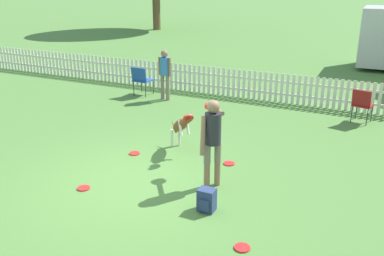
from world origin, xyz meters
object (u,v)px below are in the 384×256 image
handler_person (212,133)px  backpack_on_grass (207,200)px  leaping_dog (181,125)px  folding_chair_blue_left (141,78)px  frisbee_midfield (135,153)px  folding_chair_center (362,103)px  frisbee_near_dog (229,163)px  frisbee_far_scatter (242,248)px  frisbee_near_handler (84,188)px  spectator_standing (165,71)px

handler_person → backpack_on_grass: 1.19m
leaping_dog → backpack_on_grass: leaping_dog is taller
handler_person → folding_chair_blue_left: handler_person is taller
frisbee_midfield → folding_chair_center: folding_chair_center is taller
frisbee_midfield → folding_chair_center: (4.05, 4.06, 0.51)m
leaping_dog → frisbee_near_dog: leaping_dog is taller
folding_chair_blue_left → leaping_dog: bearing=134.3°
frisbee_far_scatter → backpack_on_grass: size_ratio=0.60×
handler_person → frisbee_far_scatter: handler_person is taller
folding_chair_center → backpack_on_grass: bearing=83.9°
leaping_dog → frisbee_far_scatter: leaping_dog is taller
frisbee_near_handler → frisbee_far_scatter: size_ratio=1.00×
frisbee_near_dog → folding_chair_center: size_ratio=0.25×
handler_person → leaping_dog: size_ratio=1.61×
leaping_dog → folding_chair_center: 4.79m
frisbee_far_scatter → spectator_standing: 7.47m
frisbee_far_scatter → folding_chair_center: (0.96, 6.19, 0.51)m
backpack_on_grass → frisbee_far_scatter: bearing=-40.1°
frisbee_far_scatter → folding_chair_blue_left: size_ratio=0.25×
spectator_standing → leaping_dog: bearing=126.4°
frisbee_near_dog → frisbee_midfield: same height
folding_chair_center → frisbee_midfield: bearing=57.2°
leaping_dog → frisbee_near_handler: leaping_dog is taller
folding_chair_center → spectator_standing: size_ratio=0.59×
handler_person → folding_chair_center: handler_person is taller
backpack_on_grass → folding_chair_center: bearing=71.8°
leaping_dog → backpack_on_grass: 2.43m
folding_chair_center → frisbee_near_dog: bearing=72.6°
handler_person → spectator_standing: bearing=80.9°
frisbee_near_handler → leaping_dog: bearing=69.8°
handler_person → frisbee_near_handler: size_ratio=7.09×
frisbee_near_handler → frisbee_far_scatter: (3.06, -0.46, 0.00)m
handler_person → frisbee_near_handler: bearing=163.1°
frisbee_midfield → spectator_standing: 4.15m
leaping_dog → spectator_standing: 3.98m
handler_person → folding_chair_blue_left: bearing=86.8°
frisbee_far_scatter → frisbee_midfield: bearing=145.3°
frisbee_midfield → backpack_on_grass: backpack_on_grass is taller
folding_chair_center → folding_chair_blue_left: bearing=13.3°
folding_chair_blue_left → folding_chair_center: folding_chair_blue_left is taller
frisbee_midfield → frisbee_near_dog: bearing=10.7°
backpack_on_grass → folding_chair_blue_left: folding_chair_blue_left is taller
frisbee_near_handler → spectator_standing: size_ratio=0.15×
leaping_dog → frisbee_near_dog: bearing=126.6°
folding_chair_blue_left → spectator_standing: bearing=175.6°
frisbee_near_dog → folding_chair_center: folding_chair_center is taller
frisbee_near_handler → frisbee_midfield: same height
folding_chair_blue_left → folding_chair_center: bearing=-176.4°
folding_chair_center → spectator_standing: 5.42m
backpack_on_grass → spectator_standing: (-3.60, 5.25, 0.69)m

